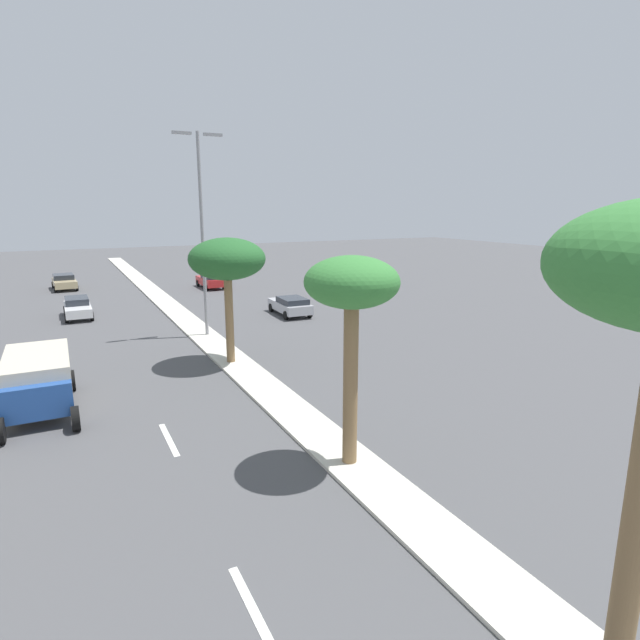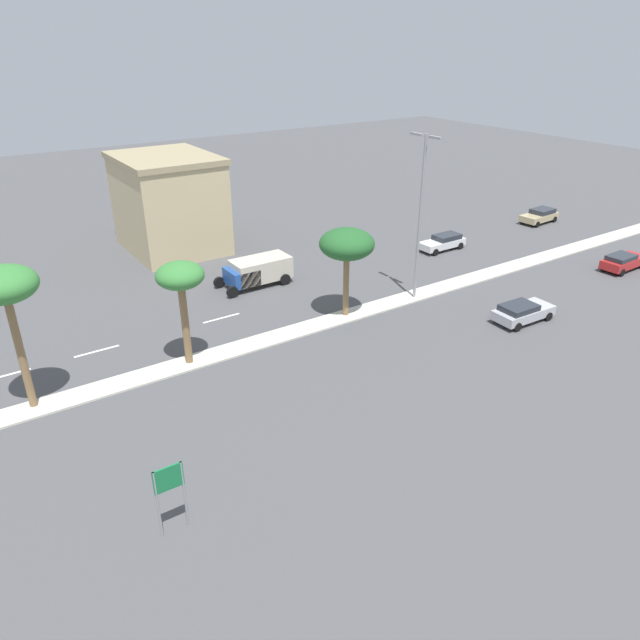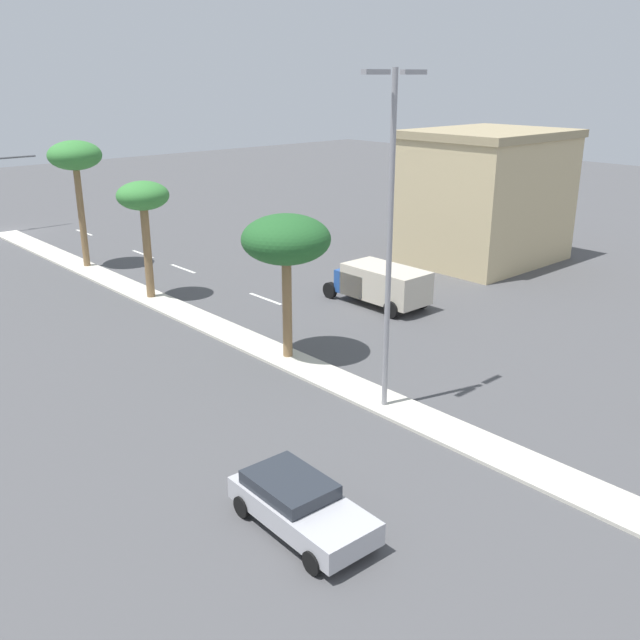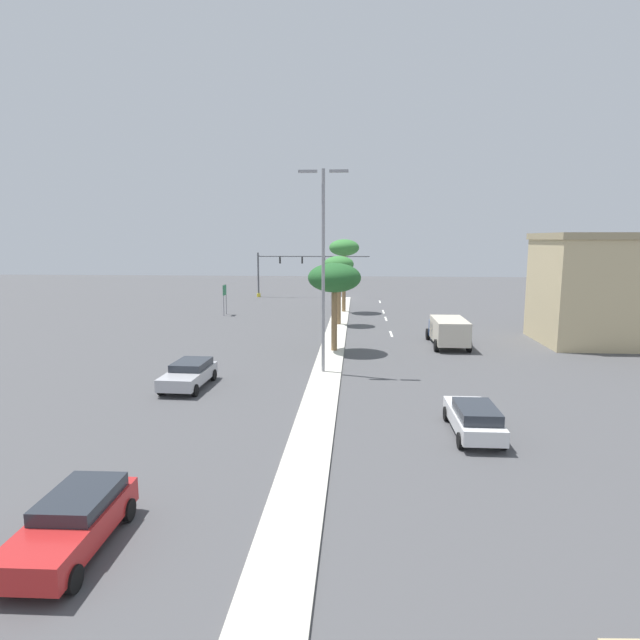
{
  "view_description": "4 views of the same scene",
  "coord_description": "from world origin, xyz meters",
  "px_view_note": "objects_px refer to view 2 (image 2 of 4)",
  "views": [
    {
      "loc": [
        -7.55,
        10.39,
        7.92
      ],
      "look_at": [
        3.99,
        33.11,
        2.25
      ],
      "focal_mm": 28.83,
      "sensor_mm": 36.0,
      "label": 1
    },
    {
      "loc": [
        30.45,
        12.22,
        18.24
      ],
      "look_at": [
        2.41,
        31.07,
        1.78
      ],
      "focal_mm": 33.23,
      "sensor_mm": 36.0,
      "label": 2
    },
    {
      "loc": [
        17.99,
        57.24,
        11.88
      ],
      "look_at": [
        -0.55,
        36.71,
        2.15
      ],
      "focal_mm": 39.23,
      "sensor_mm": 36.0,
      "label": 3
    },
    {
      "loc": [
        -1.81,
        72.25,
        8.1
      ],
      "look_at": [
        1.02,
        32.59,
        1.95
      ],
      "focal_mm": 29.46,
      "sensor_mm": 36.0,
      "label": 4
    }
  ],
  "objects_px": {
    "commercial_building": "(169,203)",
    "sedan_white_leading": "(443,242)",
    "palm_tree_front": "(4,288)",
    "palm_tree_right": "(347,245)",
    "street_lamp_front": "(421,208)",
    "sedan_tan_center": "(540,215)",
    "sedan_red_mid": "(623,261)",
    "box_truck": "(256,271)",
    "directional_road_sign": "(170,486)",
    "sedan_silver_rear": "(522,312)",
    "palm_tree_inboard": "(180,279)"
  },
  "relations": [
    {
      "from": "commercial_building",
      "to": "sedan_white_leading",
      "type": "height_order",
      "value": "commercial_building"
    },
    {
      "from": "commercial_building",
      "to": "palm_tree_front",
      "type": "height_order",
      "value": "commercial_building"
    },
    {
      "from": "palm_tree_right",
      "to": "street_lamp_front",
      "type": "relative_size",
      "value": 0.53
    },
    {
      "from": "sedan_tan_center",
      "to": "sedan_red_mid",
      "type": "relative_size",
      "value": 0.99
    },
    {
      "from": "palm_tree_front",
      "to": "box_truck",
      "type": "height_order",
      "value": "palm_tree_front"
    },
    {
      "from": "directional_road_sign",
      "to": "commercial_building",
      "type": "height_order",
      "value": "commercial_building"
    },
    {
      "from": "commercial_building",
      "to": "sedan_red_mid",
      "type": "distance_m",
      "value": 39.98
    },
    {
      "from": "commercial_building",
      "to": "directional_road_sign",
      "type": "bearing_deg",
      "value": -21.32
    },
    {
      "from": "palm_tree_front",
      "to": "sedan_red_mid",
      "type": "distance_m",
      "value": 46.48
    },
    {
      "from": "sedan_red_mid",
      "to": "street_lamp_front",
      "type": "bearing_deg",
      "value": -105.9
    },
    {
      "from": "palm_tree_front",
      "to": "sedan_silver_rear",
      "type": "height_order",
      "value": "palm_tree_front"
    },
    {
      "from": "box_truck",
      "to": "palm_tree_right",
      "type": "bearing_deg",
      "value": 16.62
    },
    {
      "from": "directional_road_sign",
      "to": "sedan_silver_rear",
      "type": "height_order",
      "value": "directional_road_sign"
    },
    {
      "from": "sedan_white_leading",
      "to": "palm_tree_inboard",
      "type": "bearing_deg",
      "value": -76.59
    },
    {
      "from": "palm_tree_front",
      "to": "sedan_tan_center",
      "type": "height_order",
      "value": "palm_tree_front"
    },
    {
      "from": "sedan_tan_center",
      "to": "sedan_white_leading",
      "type": "xyz_separation_m",
      "value": [
        0.63,
        -14.74,
        -0.01
      ]
    },
    {
      "from": "directional_road_sign",
      "to": "sedan_silver_rear",
      "type": "xyz_separation_m",
      "value": [
        -4.92,
        27.37,
        -1.55
      ]
    },
    {
      "from": "street_lamp_front",
      "to": "sedan_tan_center",
      "type": "relative_size",
      "value": 2.67
    },
    {
      "from": "street_lamp_front",
      "to": "box_truck",
      "type": "relative_size",
      "value": 2.02
    },
    {
      "from": "commercial_building",
      "to": "palm_tree_front",
      "type": "bearing_deg",
      "value": -37.8
    },
    {
      "from": "directional_road_sign",
      "to": "palm_tree_right",
      "type": "distance_m",
      "value": 21.87
    },
    {
      "from": "palm_tree_right",
      "to": "sedan_red_mid",
      "type": "xyz_separation_m",
      "value": [
        5.75,
        24.97,
        -4.55
      ]
    },
    {
      "from": "sedan_tan_center",
      "to": "sedan_white_leading",
      "type": "bearing_deg",
      "value": -87.57
    },
    {
      "from": "palm_tree_inboard",
      "to": "sedan_white_leading",
      "type": "distance_m",
      "value": 29.04
    },
    {
      "from": "palm_tree_inboard",
      "to": "sedan_silver_rear",
      "type": "bearing_deg",
      "value": 70.91
    },
    {
      "from": "sedan_tan_center",
      "to": "sedan_white_leading",
      "type": "distance_m",
      "value": 14.75
    },
    {
      "from": "street_lamp_front",
      "to": "sedan_red_mid",
      "type": "xyz_separation_m",
      "value": [
        5.35,
        18.79,
        -6.23
      ]
    },
    {
      "from": "sedan_silver_rear",
      "to": "sedan_tan_center",
      "type": "xyz_separation_m",
      "value": [
        -14.74,
        21.01,
        0.02
      ]
    },
    {
      "from": "street_lamp_front",
      "to": "sedan_silver_rear",
      "type": "distance_m",
      "value": 10.16
    },
    {
      "from": "sedan_white_leading",
      "to": "palm_tree_right",
      "type": "bearing_deg",
      "value": -67.78
    },
    {
      "from": "palm_tree_right",
      "to": "sedan_red_mid",
      "type": "bearing_deg",
      "value": 77.03
    },
    {
      "from": "palm_tree_right",
      "to": "directional_road_sign",
      "type": "bearing_deg",
      "value": -54.71
    },
    {
      "from": "palm_tree_front",
      "to": "box_truck",
      "type": "relative_size",
      "value": 1.34
    },
    {
      "from": "commercial_building",
      "to": "street_lamp_front",
      "type": "relative_size",
      "value": 0.84
    },
    {
      "from": "palm_tree_inboard",
      "to": "sedan_red_mid",
      "type": "relative_size",
      "value": 1.42
    },
    {
      "from": "commercial_building",
      "to": "palm_tree_right",
      "type": "distance_m",
      "value": 21.4
    },
    {
      "from": "palm_tree_right",
      "to": "box_truck",
      "type": "xyz_separation_m",
      "value": [
        -8.58,
        -2.56,
        -4.08
      ]
    },
    {
      "from": "street_lamp_front",
      "to": "sedan_white_leading",
      "type": "distance_m",
      "value": 13.51
    },
    {
      "from": "palm_tree_right",
      "to": "sedan_silver_rear",
      "type": "bearing_deg",
      "value": 51.92
    },
    {
      "from": "commercial_building",
      "to": "sedan_silver_rear",
      "type": "height_order",
      "value": "commercial_building"
    },
    {
      "from": "street_lamp_front",
      "to": "sedan_red_mid",
      "type": "distance_m",
      "value": 20.51
    },
    {
      "from": "palm_tree_inboard",
      "to": "box_truck",
      "type": "relative_size",
      "value": 1.08
    },
    {
      "from": "palm_tree_right",
      "to": "sedan_white_leading",
      "type": "xyz_separation_m",
      "value": [
        -6.52,
        15.96,
        -4.55
      ]
    },
    {
      "from": "commercial_building",
      "to": "box_truck",
      "type": "relative_size",
      "value": 1.69
    },
    {
      "from": "directional_road_sign",
      "to": "box_truck",
      "type": "height_order",
      "value": "directional_road_sign"
    },
    {
      "from": "street_lamp_front",
      "to": "sedan_white_leading",
      "type": "height_order",
      "value": "street_lamp_front"
    },
    {
      "from": "sedan_silver_rear",
      "to": "directional_road_sign",
      "type": "bearing_deg",
      "value": -79.8
    },
    {
      "from": "directional_road_sign",
      "to": "palm_tree_right",
      "type": "height_order",
      "value": "palm_tree_right"
    },
    {
      "from": "commercial_building",
      "to": "palm_tree_front",
      "type": "relative_size",
      "value": 1.26
    },
    {
      "from": "commercial_building",
      "to": "palm_tree_front",
      "type": "xyz_separation_m",
      "value": [
        20.72,
        -16.07,
        2.66
      ]
    }
  ]
}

